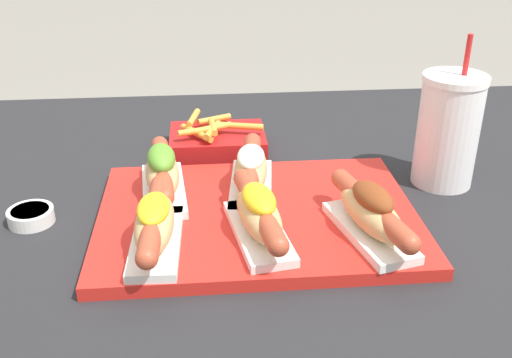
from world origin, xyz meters
The scene contains 9 objects.
serving_tray centered at (-0.05, -0.09, 0.72)m, with size 0.44×0.32×0.02m.
hot_dog_0 centered at (-0.19, -0.17, 0.76)m, with size 0.06×0.20×0.06m.
hot_dog_1 centered at (-0.06, -0.16, 0.76)m, with size 0.09×0.20×0.07m.
hot_dog_2 centered at (0.09, -0.17, 0.76)m, with size 0.10×0.20×0.07m.
hot_dog_3 centered at (-0.18, -0.03, 0.76)m, with size 0.07×0.20×0.07m.
hot_dog_4 centered at (-0.06, -0.03, 0.76)m, with size 0.08×0.20×0.07m.
sauce_bowl centered at (-0.37, -0.06, 0.72)m, with size 0.06×0.06×0.02m.
drink_cup centered at (0.25, 0.01, 0.80)m, with size 0.10×0.10×0.24m.
fries_basket centered at (-0.10, 0.16, 0.73)m, with size 0.17×0.12×0.06m.
Camera 1 is at (-0.12, -0.81, 1.14)m, focal length 42.00 mm.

